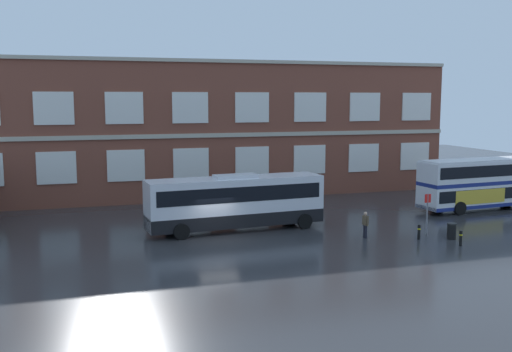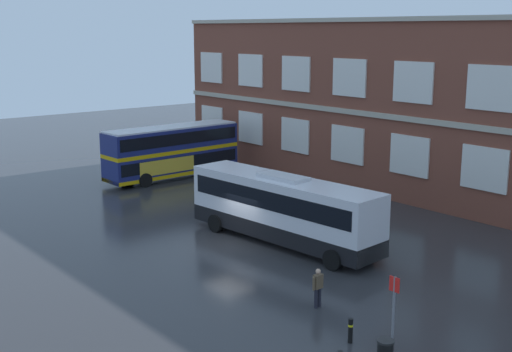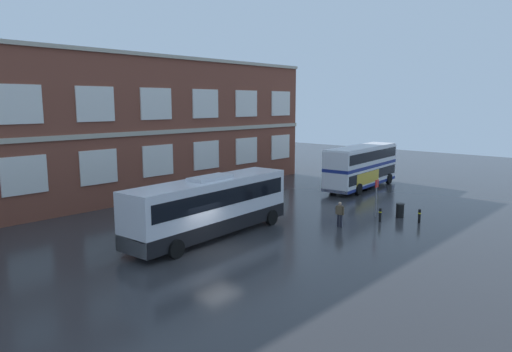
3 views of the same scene
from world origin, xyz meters
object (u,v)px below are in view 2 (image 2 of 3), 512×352
touring_coach (283,209)px  waiting_passenger (318,286)px  safety_bollard_east (350,330)px  double_decker_near (172,151)px  bus_stand_flag (394,305)px

touring_coach → waiting_passenger: touring_coach is taller
touring_coach → safety_bollard_east: bearing=-29.8°
waiting_passenger → safety_bollard_east: size_ratio=1.79×
touring_coach → safety_bollard_east: 12.06m
double_decker_near → bus_stand_flag: (29.25, -9.29, -0.51)m
waiting_passenger → safety_bollard_east: 3.38m
double_decker_near → touring_coach: bearing=-13.7°
touring_coach → safety_bollard_east: size_ratio=12.80×
double_decker_near → touring_coach: double_decker_near is taller
touring_coach → waiting_passenger: bearing=-32.2°
bus_stand_flag → double_decker_near: bearing=162.4°
waiting_passenger → double_decker_near: bearing=160.4°
double_decker_near → waiting_passenger: 26.56m
safety_bollard_east → bus_stand_flag: bearing=39.1°
waiting_passenger → bus_stand_flag: (4.25, -0.39, 0.70)m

